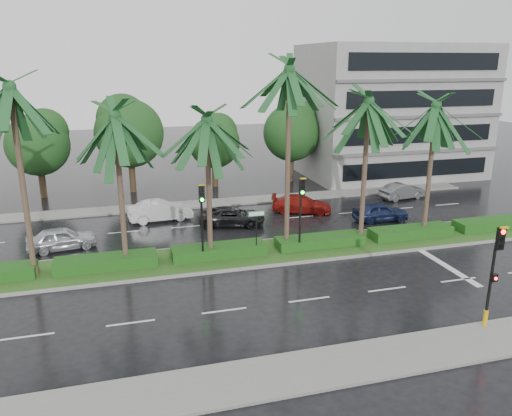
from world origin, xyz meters
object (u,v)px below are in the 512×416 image
object	(u,v)px
car_white	(160,211)
car_grey	(402,191)
street_sign	(256,222)
car_silver	(62,239)
signal_near	(494,273)
car_blue	(380,212)
car_red	(301,204)
car_darkgrey	(232,216)
signal_median_left	(202,212)

from	to	relation	value
car_white	car_grey	distance (m)	19.01
street_sign	car_silver	world-z (taller)	street_sign
signal_near	car_blue	bearing A→B (deg)	78.01
car_red	car_grey	size ratio (longest dim) A/B	1.13
signal_near	car_grey	distance (m)	20.30
car_silver	street_sign	bearing A→B (deg)	-121.86
car_silver	car_grey	world-z (taller)	car_silver
signal_near	car_grey	xyz separation A→B (m)	(7.50, 18.77, -1.88)
car_darkgrey	signal_median_left	bearing A→B (deg)	168.14
car_darkgrey	car_silver	bearing A→B (deg)	112.99
street_sign	car_white	bearing A→B (deg)	118.32
car_red	signal_median_left	bearing A→B (deg)	153.60
car_darkgrey	car_grey	xyz separation A→B (m)	(14.50, 2.84, 0.02)
signal_near	car_white	size ratio (longest dim) A/B	1.01
signal_near	car_red	distance (m)	17.64
car_darkgrey	car_grey	world-z (taller)	car_grey
signal_near	car_silver	xyz separation A→B (m)	(-17.50, 14.23, -1.84)
car_silver	car_red	xyz separation A→B (m)	(16.00, 3.24, -0.04)
car_red	car_grey	xyz separation A→B (m)	(9.00, 1.29, 0.00)
street_sign	car_grey	distance (m)	17.08
car_red	signal_near	bearing A→B (deg)	-153.98
signal_near	car_red	xyz separation A→B (m)	(-1.50, 17.47, -1.88)
street_sign	car_darkgrey	distance (m)	6.25
street_sign	car_blue	distance (m)	10.97
street_sign	car_red	xyz separation A→B (m)	(5.50, 7.60, -1.50)
street_sign	car_darkgrey	xyz separation A→B (m)	(0.00, 6.06, -1.52)
signal_median_left	car_red	bearing A→B (deg)	42.49
signal_median_left	car_blue	bearing A→B (deg)	18.84
car_blue	car_red	bearing A→B (deg)	57.48
signal_near	car_grey	size ratio (longest dim) A/B	1.15
car_blue	car_grey	distance (m)	6.47
signal_near	car_darkgrey	world-z (taller)	signal_near
car_grey	car_white	bearing A→B (deg)	81.69
car_silver	car_blue	xyz separation A→B (m)	(20.50, -0.11, -0.02)
street_sign	car_grey	world-z (taller)	street_sign
signal_near	street_sign	world-z (taller)	signal_near
street_sign	car_grey	xyz separation A→B (m)	(14.50, 8.90, -1.50)
signal_near	street_sign	distance (m)	12.11
car_darkgrey	car_red	world-z (taller)	car_red
signal_near	car_white	world-z (taller)	signal_near
car_red	car_white	bearing A→B (deg)	106.84
signal_near	car_silver	distance (m)	22.63
signal_median_left	car_darkgrey	world-z (taller)	signal_median_left
car_silver	car_blue	size ratio (longest dim) A/B	1.03
signal_near	signal_median_left	bearing A→B (deg)	135.91
street_sign	car_red	size ratio (longest dim) A/B	0.61
car_white	car_grey	bearing A→B (deg)	-93.43
car_red	car_blue	world-z (taller)	car_blue
car_white	car_silver	bearing A→B (deg)	118.54
car_darkgrey	car_red	distance (m)	5.71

